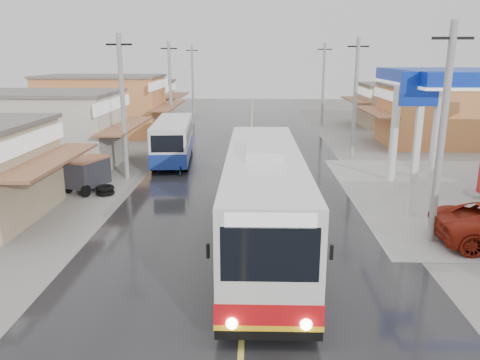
{
  "coord_description": "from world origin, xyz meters",
  "views": [
    {
      "loc": [
        0.27,
        -16.79,
        6.83
      ],
      "look_at": [
        -0.26,
        0.63,
        2.18
      ],
      "focal_mm": 35.0,
      "sensor_mm": 36.0,
      "label": 1
    }
  ],
  "objects_px": {
    "second_bus": "(173,139)",
    "cyclist": "(179,164)",
    "coach_bus": "(263,200)",
    "tricycle_near": "(87,172)",
    "tyre_stack": "(105,190)"
  },
  "relations": [
    {
      "from": "tricycle_near",
      "to": "second_bus",
      "type": "bearing_deg",
      "value": 87.44
    },
    {
      "from": "cyclist",
      "to": "coach_bus",
      "type": "bearing_deg",
      "value": -83.92
    },
    {
      "from": "second_bus",
      "to": "tyre_stack",
      "type": "xyz_separation_m",
      "value": [
        -2.16,
        -7.86,
        -1.23
      ]
    },
    {
      "from": "second_bus",
      "to": "tyre_stack",
      "type": "bearing_deg",
      "value": -110.38
    },
    {
      "from": "tricycle_near",
      "to": "tyre_stack",
      "type": "height_order",
      "value": "tricycle_near"
    },
    {
      "from": "second_bus",
      "to": "cyclist",
      "type": "bearing_deg",
      "value": -80.58
    },
    {
      "from": "tricycle_near",
      "to": "coach_bus",
      "type": "bearing_deg",
      "value": -17.39
    },
    {
      "from": "coach_bus",
      "to": "cyclist",
      "type": "distance_m",
      "value": 12.01
    },
    {
      "from": "coach_bus",
      "to": "tricycle_near",
      "type": "relative_size",
      "value": 4.67
    },
    {
      "from": "coach_bus",
      "to": "second_bus",
      "type": "distance_m",
      "value": 15.56
    },
    {
      "from": "cyclist",
      "to": "tyre_stack",
      "type": "relative_size",
      "value": 2.01
    },
    {
      "from": "second_bus",
      "to": "tricycle_near",
      "type": "distance_m",
      "value": 7.92
    },
    {
      "from": "tyre_stack",
      "to": "tricycle_near",
      "type": "bearing_deg",
      "value": 148.94
    },
    {
      "from": "cyclist",
      "to": "tyre_stack",
      "type": "xyz_separation_m",
      "value": [
        -3.07,
        -4.33,
        -0.37
      ]
    },
    {
      "from": "coach_bus",
      "to": "second_bus",
      "type": "xyz_separation_m",
      "value": [
        -5.7,
        14.47,
        -0.4
      ]
    }
  ]
}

